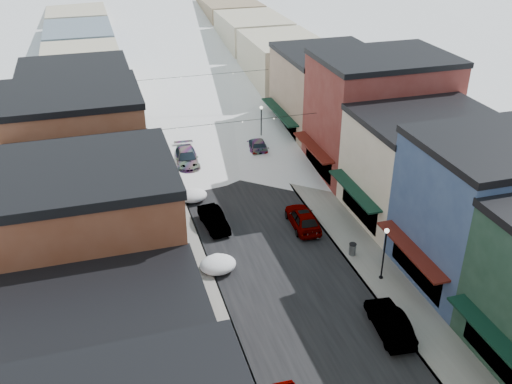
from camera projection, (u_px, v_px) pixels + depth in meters
road at (193, 113)px, 71.14m from camera, size 10.00×160.00×0.01m
sidewalk_left at (140, 118)px, 69.45m from camera, size 3.20×160.00×0.15m
sidewalk_right at (244, 107)px, 72.76m from camera, size 3.20×160.00×0.15m
curb_left at (152, 116)px, 69.84m from camera, size 0.10×160.00×0.15m
curb_right at (232, 108)px, 72.38m from camera, size 0.10×160.00×0.15m
bldg_l_brick_near at (79, 271)px, 31.39m from camera, size 12.30×8.20×12.50m
bldg_l_grayblue at (88, 220)px, 39.52m from camera, size 11.30×9.20×9.00m
bldg_l_brick_far at (70, 157)px, 46.40m from camera, size 13.30×9.20×11.00m
bldg_l_tan at (80, 119)px, 55.33m from camera, size 11.30×11.20×10.00m
bldg_r_blue at (487, 212)px, 39.04m from camera, size 11.30×9.20×10.50m
bldg_r_cream at (423, 166)px, 47.12m from camera, size 12.30×9.20×9.00m
bldg_r_brick_far at (379, 115)px, 54.25m from camera, size 13.30×9.20×11.50m
bldg_r_tan at (327, 93)px, 62.92m from camera, size 11.30×11.20×9.50m
distant_blocks at (163, 39)px, 88.67m from camera, size 34.00×55.00×8.00m
overhead_cables at (213, 96)px, 57.65m from camera, size 16.40×15.04×0.04m
car_dark_hatch at (214, 219)px, 46.97m from camera, size 1.99×4.54×1.45m
car_silver_wagon at (187, 158)px, 57.33m from camera, size 2.66×5.74×1.63m
car_green_sedan at (390, 322)px, 35.79m from camera, size 2.15×4.95×1.58m
car_gray_suv at (303, 218)px, 46.91m from camera, size 2.21×5.01×1.68m
car_black_sedan at (257, 145)px, 60.45m from camera, size 2.63×5.17×1.44m
car_lane_silver at (190, 136)px, 62.59m from camera, size 2.10×4.43×1.46m
car_lane_white at (188, 79)px, 80.88m from camera, size 2.78×5.72×1.57m
trash_can at (352, 249)px, 43.28m from camera, size 0.56×0.56×0.95m
streetlamp_near at (385, 247)px, 39.66m from camera, size 0.35×0.35×4.15m
streetlamp_far at (261, 120)px, 60.85m from camera, size 0.36×0.36×4.35m
snow_pile_mid at (218, 264)px, 41.73m from camera, size 2.68×2.85×1.13m
snow_pile_far at (193, 195)px, 51.09m from camera, size 2.51×2.74×1.06m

